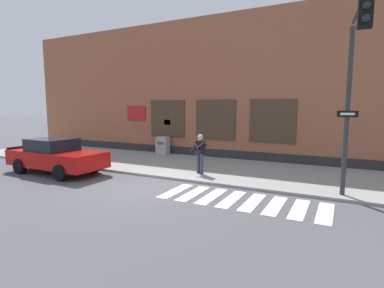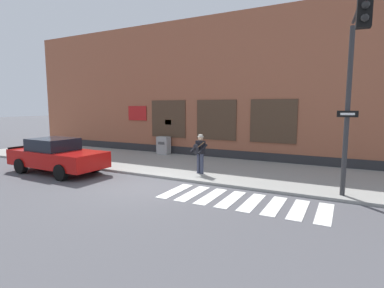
{
  "view_description": "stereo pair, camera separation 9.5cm",
  "coord_description": "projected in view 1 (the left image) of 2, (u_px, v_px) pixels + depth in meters",
  "views": [
    {
      "loc": [
        6.43,
        -8.71,
        2.93
      ],
      "look_at": [
        1.12,
        1.65,
        1.47
      ],
      "focal_mm": 28.0,
      "sensor_mm": 36.0,
      "label": 1
    },
    {
      "loc": [
        6.51,
        -8.67,
        2.93
      ],
      "look_at": [
        1.12,
        1.65,
        1.47
      ],
      "focal_mm": 28.0,
      "sensor_mm": 36.0,
      "label": 2
    }
  ],
  "objects": [
    {
      "name": "utility_box",
      "position": [
        163.0,
        145.0,
        17.86
      ],
      "size": [
        0.73,
        0.53,
        1.05
      ],
      "color": "#9E9E9E",
      "rests_on": "sidewalk"
    },
    {
      "name": "crosswalk",
      "position": [
        242.0,
        201.0,
        9.34
      ],
      "size": [
        5.2,
        1.9,
        0.01
      ],
      "color": "silver",
      "rests_on": "ground"
    },
    {
      "name": "sidewalk",
      "position": [
        194.0,
        166.0,
        14.52
      ],
      "size": [
        28.0,
        5.35,
        0.1
      ],
      "color": "gray",
      "rests_on": "ground"
    },
    {
      "name": "busker",
      "position": [
        199.0,
        151.0,
        12.62
      ],
      "size": [
        0.72,
        0.66,
        1.66
      ],
      "color": "#33384C",
      "rests_on": "sidewalk"
    },
    {
      "name": "red_car",
      "position": [
        56.0,
        156.0,
        13.19
      ],
      "size": [
        4.65,
        2.07,
        1.53
      ],
      "color": "#B20F0C",
      "rests_on": "ground"
    },
    {
      "name": "building_backdrop",
      "position": [
        229.0,
        90.0,
        18.16
      ],
      "size": [
        28.0,
        4.06,
        7.84
      ],
      "color": "#99563D",
      "rests_on": "ground"
    },
    {
      "name": "ground_plane",
      "position": [
        144.0,
        187.0,
        10.97
      ],
      "size": [
        160.0,
        160.0,
        0.0
      ],
      "primitive_type": "plane",
      "color": "#4C4C51"
    },
    {
      "name": "traffic_light",
      "position": [
        354.0,
        73.0,
        8.17
      ],
      "size": [
        0.67,
        3.08,
        5.42
      ],
      "color": "#2D2D30",
      "rests_on": "sidewalk"
    }
  ]
}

